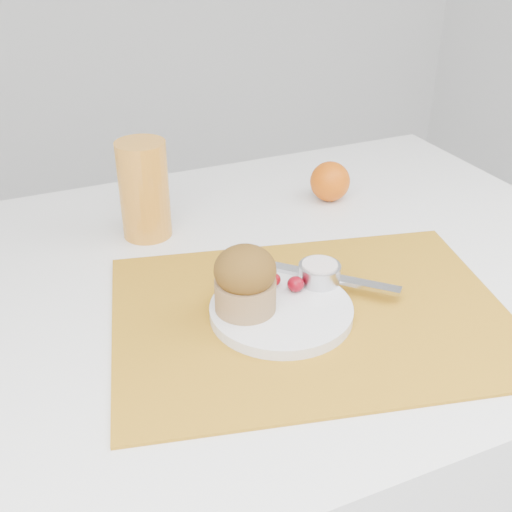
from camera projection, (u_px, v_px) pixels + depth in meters
name	position (u px, v px, depth m)	size (l,w,h in m)	color
table	(233.00, 464.00, 1.09)	(1.20, 0.80, 0.75)	white
placemat	(311.00, 314.00, 0.83)	(0.50, 0.37, 0.00)	#B87B19
plate	(281.00, 311.00, 0.82)	(0.18, 0.18, 0.01)	white
ramekin	(319.00, 273.00, 0.86)	(0.06, 0.06, 0.02)	silver
cream	(320.00, 265.00, 0.85)	(0.05, 0.05, 0.01)	silver
raspberry_near	(273.00, 280.00, 0.85)	(0.02, 0.02, 0.02)	#5E0207
raspberry_far	(296.00, 284.00, 0.84)	(0.02, 0.02, 0.02)	#5C020C
butter_knife	(320.00, 276.00, 0.87)	(0.22, 0.02, 0.01)	silver
orange	(330.00, 181.00, 1.12)	(0.07, 0.07, 0.07)	#E45C08
juice_glass	(144.00, 190.00, 0.98)	(0.08, 0.08, 0.15)	orange
muffin	(245.00, 280.00, 0.79)	(0.09, 0.09, 0.09)	#AA8252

